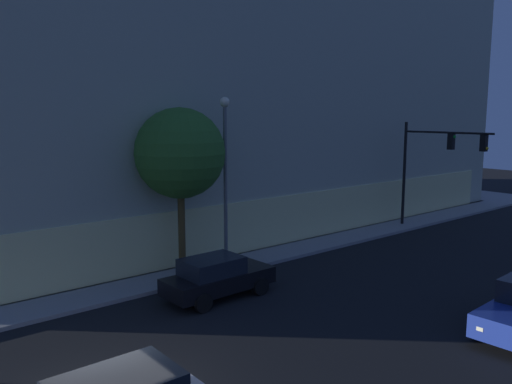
{
  "coord_description": "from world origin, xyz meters",
  "views": [
    {
      "loc": [
        -4.4,
        -10.94,
        6.93
      ],
      "look_at": [
        9.39,
        5.67,
        3.63
      ],
      "focal_mm": 36.25,
      "sensor_mm": 36.0,
      "label": 1
    }
  ],
  "objects": [
    {
      "name": "modern_building",
      "position": [
        16.04,
        18.93,
        10.07
      ],
      "size": [
        37.85,
        21.25,
        20.31
      ],
      "color": "#4C4C51",
      "rests_on": "ground"
    },
    {
      "name": "street_lamp_sidewalk",
      "position": [
        8.78,
        7.01,
        4.88
      ],
      "size": [
        0.44,
        0.44,
        7.47
      ],
      "color": "slate",
      "rests_on": "sidewalk_corner"
    },
    {
      "name": "car_black",
      "position": [
        6.47,
        4.45,
        0.82
      ],
      "size": [
        4.39,
        2.03,
        1.6
      ],
      "color": "black",
      "rests_on": "ground"
    },
    {
      "name": "sidewalk_tree",
      "position": [
        6.97,
        7.74,
        5.26
      ],
      "size": [
        3.83,
        3.83,
        7.04
      ],
      "color": "brown",
      "rests_on": "sidewalk_corner"
    },
    {
      "name": "traffic_light_far_corner",
      "position": [
        22.69,
        5.38,
        4.55
      ],
      "size": [
        0.35,
        5.46,
        6.26
      ],
      "color": "black",
      "rests_on": "sidewalk_corner"
    }
  ]
}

